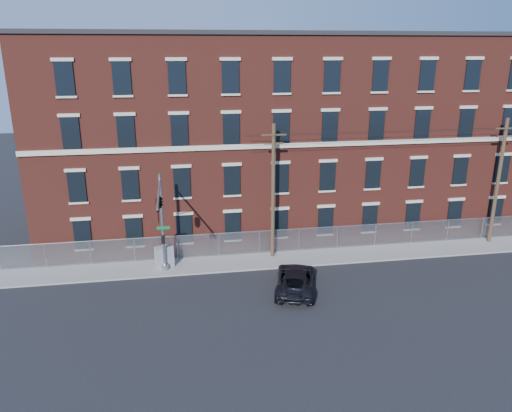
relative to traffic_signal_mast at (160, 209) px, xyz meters
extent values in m
plane|color=black|center=(6.00, -2.18, -5.39)|extent=(140.00, 140.00, 0.00)
cube|color=gray|center=(18.00, 2.82, -5.33)|extent=(65.00, 3.00, 0.12)
cube|color=#5E241B|center=(18.00, 11.82, 2.61)|extent=(55.00, 14.00, 16.00)
cube|color=black|center=(18.00, 11.82, 10.76)|extent=(55.30, 14.30, 0.30)
cube|color=#BBB09C|center=(18.00, 4.74, 2.91)|extent=(55.00, 0.18, 0.35)
cube|color=black|center=(-5.83, 4.76, -3.19)|extent=(1.20, 0.10, 2.20)
cube|color=black|center=(-5.83, 4.76, 0.41)|extent=(1.20, 0.10, 2.20)
cube|color=black|center=(-5.83, 4.76, 4.21)|extent=(1.20, 0.10, 2.20)
cube|color=black|center=(-5.83, 4.76, 7.81)|extent=(1.20, 0.10, 2.20)
cube|color=black|center=(-2.17, 4.76, -3.19)|extent=(1.20, 0.10, 2.20)
cube|color=black|center=(-2.17, 4.76, 0.41)|extent=(1.20, 0.10, 2.20)
cube|color=black|center=(-2.17, 4.76, 4.21)|extent=(1.20, 0.10, 2.20)
cube|color=black|center=(-2.17, 4.76, 7.81)|extent=(1.20, 0.10, 2.20)
cube|color=black|center=(1.50, 4.76, -3.19)|extent=(1.20, 0.10, 2.20)
cube|color=black|center=(1.50, 4.76, 0.41)|extent=(1.20, 0.10, 2.20)
cube|color=black|center=(1.50, 4.76, 4.21)|extent=(1.20, 0.10, 2.20)
cube|color=black|center=(1.50, 4.76, 7.81)|extent=(1.20, 0.10, 2.20)
cube|color=black|center=(5.17, 4.76, -3.19)|extent=(1.20, 0.10, 2.20)
cube|color=black|center=(5.17, 4.76, 0.41)|extent=(1.20, 0.10, 2.20)
cube|color=black|center=(5.17, 4.76, 4.21)|extent=(1.20, 0.10, 2.20)
cube|color=black|center=(5.17, 4.76, 7.81)|extent=(1.20, 0.10, 2.20)
cube|color=black|center=(8.83, 4.76, -3.19)|extent=(1.20, 0.10, 2.20)
cube|color=black|center=(8.83, 4.76, 0.41)|extent=(1.20, 0.10, 2.20)
cube|color=black|center=(8.83, 4.76, 4.21)|extent=(1.20, 0.10, 2.20)
cube|color=black|center=(8.83, 4.76, 7.81)|extent=(1.20, 0.10, 2.20)
cube|color=black|center=(12.50, 4.76, -3.19)|extent=(1.20, 0.10, 2.20)
cube|color=black|center=(12.50, 4.76, 0.41)|extent=(1.20, 0.10, 2.20)
cube|color=black|center=(12.50, 4.76, 4.21)|extent=(1.20, 0.10, 2.20)
cube|color=black|center=(12.50, 4.76, 7.81)|extent=(1.20, 0.10, 2.20)
cube|color=black|center=(16.17, 4.76, -3.19)|extent=(1.20, 0.10, 2.20)
cube|color=black|center=(16.17, 4.76, 0.41)|extent=(1.20, 0.10, 2.20)
cube|color=black|center=(16.17, 4.76, 4.21)|extent=(1.20, 0.10, 2.20)
cube|color=black|center=(16.17, 4.76, 7.81)|extent=(1.20, 0.10, 2.20)
cube|color=black|center=(19.83, 4.76, -3.19)|extent=(1.20, 0.10, 2.20)
cube|color=black|center=(19.83, 4.76, 0.41)|extent=(1.20, 0.10, 2.20)
cube|color=black|center=(19.83, 4.76, 4.21)|extent=(1.20, 0.10, 2.20)
cube|color=black|center=(19.83, 4.76, 7.81)|extent=(1.20, 0.10, 2.20)
cube|color=black|center=(23.50, 4.76, -3.19)|extent=(1.20, 0.10, 2.20)
cube|color=black|center=(23.50, 4.76, 0.41)|extent=(1.20, 0.10, 2.20)
cube|color=black|center=(23.50, 4.76, 4.21)|extent=(1.20, 0.10, 2.20)
cube|color=black|center=(23.50, 4.76, 7.81)|extent=(1.20, 0.10, 2.20)
cube|color=black|center=(27.17, 4.76, -3.19)|extent=(1.20, 0.10, 2.20)
cube|color=black|center=(27.17, 4.76, 0.41)|extent=(1.20, 0.10, 2.20)
cube|color=black|center=(27.17, 4.76, 4.21)|extent=(1.20, 0.10, 2.20)
cube|color=#A5A8AD|center=(18.00, 4.12, -4.37)|extent=(59.00, 0.02, 1.80)
cylinder|color=#9EA0A5|center=(18.00, 4.12, -3.47)|extent=(59.00, 0.04, 0.04)
cylinder|color=#9EA0A5|center=(-8.39, 4.12, -4.37)|extent=(0.06, 0.06, 1.85)
cylinder|color=#9EA0A5|center=(-5.29, 4.12, -4.37)|extent=(0.06, 0.06, 1.85)
cylinder|color=#9EA0A5|center=(-2.18, 4.12, -4.37)|extent=(0.06, 0.06, 1.85)
cylinder|color=#9EA0A5|center=(0.92, 4.12, -4.37)|extent=(0.06, 0.06, 1.85)
cylinder|color=#9EA0A5|center=(4.03, 4.12, -4.37)|extent=(0.06, 0.06, 1.85)
cylinder|color=#9EA0A5|center=(7.13, 4.12, -4.37)|extent=(0.06, 0.06, 1.85)
cylinder|color=#9EA0A5|center=(10.24, 4.12, -4.37)|extent=(0.06, 0.06, 1.85)
cylinder|color=#9EA0A5|center=(13.34, 4.12, -4.37)|extent=(0.06, 0.06, 1.85)
cylinder|color=#9EA0A5|center=(16.45, 4.12, -4.37)|extent=(0.06, 0.06, 1.85)
cylinder|color=#9EA0A5|center=(19.55, 4.12, -4.37)|extent=(0.06, 0.06, 1.85)
cylinder|color=#9EA0A5|center=(22.66, 4.12, -4.37)|extent=(0.06, 0.06, 1.85)
cylinder|color=#9EA0A5|center=(25.76, 4.12, -4.37)|extent=(0.06, 0.06, 1.85)
cylinder|color=#9EA0A5|center=(0.00, 2.32, -1.77)|extent=(0.22, 0.22, 7.00)
cylinder|color=#9EA0A5|center=(0.00, 2.32, -5.07)|extent=(0.50, 0.50, 0.40)
cylinder|color=#9EA0A5|center=(0.00, -0.93, 1.33)|extent=(0.14, 6.50, 0.14)
cylinder|color=#9EA0A5|center=(0.00, 1.12, 0.33)|extent=(0.08, 2.18, 1.56)
cube|color=#0C592D|center=(0.05, 2.17, -2.07)|extent=(0.90, 0.03, 0.22)
cube|color=black|center=(0.00, 2.07, -2.87)|extent=(0.25, 0.25, 0.60)
imported|color=black|center=(0.00, -3.48, 0.78)|extent=(0.16, 0.20, 1.00)
imported|color=black|center=(0.00, -0.68, 0.78)|extent=(0.53, 2.48, 1.00)
cylinder|color=#493724|center=(8.00, 3.42, -0.27)|extent=(0.28, 0.28, 10.00)
cube|color=#493724|center=(8.00, 3.42, 3.93)|extent=(1.80, 0.12, 0.12)
cube|color=#493724|center=(8.00, 3.42, 3.33)|extent=(1.40, 0.12, 0.12)
cylinder|color=#493724|center=(26.00, 3.42, -0.27)|extent=(0.28, 0.28, 10.00)
cube|color=#493724|center=(26.00, 3.42, 3.93)|extent=(1.80, 0.12, 0.12)
cube|color=#493724|center=(26.00, 3.42, 3.33)|extent=(1.40, 0.12, 0.12)
cylinder|color=black|center=(26.00, 3.12, 3.93)|extent=(40.00, 0.02, 0.02)
cylinder|color=black|center=(26.00, 3.72, 3.93)|extent=(40.00, 0.02, 0.02)
cylinder|color=black|center=(26.00, 3.42, 3.33)|extent=(40.00, 0.02, 0.02)
imported|color=black|center=(8.45, -2.02, -4.65)|extent=(3.81, 5.79, 1.48)
cube|color=gray|center=(-0.02, 2.75, -4.48)|extent=(1.39, 1.02, 1.57)
camera|label=1|loc=(1.13, -30.21, 9.72)|focal=34.50mm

